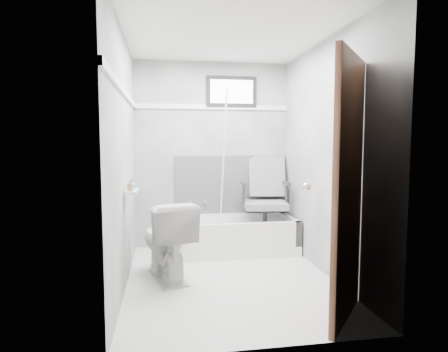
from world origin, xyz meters
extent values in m
plane|color=white|center=(0.00, 0.00, 0.00)|extent=(2.60, 2.60, 0.00)
plane|color=silver|center=(0.00, 0.00, 2.40)|extent=(2.60, 2.60, 0.00)
cube|color=slate|center=(0.00, 1.30, 1.20)|extent=(2.00, 0.02, 2.40)
cube|color=slate|center=(0.00, -1.30, 1.20)|extent=(2.00, 0.02, 2.40)
cube|color=slate|center=(-1.00, 0.00, 1.20)|extent=(0.02, 2.60, 2.40)
cube|color=slate|center=(1.00, 0.00, 1.20)|extent=(0.02, 2.60, 2.40)
imported|color=silver|center=(-0.62, 0.12, 0.39)|extent=(0.65, 0.88, 0.77)
cube|color=#4C4C4F|center=(0.25, 1.29, 0.80)|extent=(1.50, 0.02, 0.78)
cube|color=white|center=(0.00, 1.29, 1.82)|extent=(2.00, 0.02, 0.06)
cube|color=white|center=(-0.99, 0.00, 1.82)|extent=(0.02, 2.60, 0.06)
cylinder|color=white|center=(0.10, 1.06, 1.05)|extent=(0.02, 0.59, 1.87)
cube|color=silver|center=(-0.93, -0.02, 0.90)|extent=(0.10, 0.32, 0.02)
imported|color=olive|center=(-0.94, -0.10, 0.97)|extent=(0.05, 0.05, 0.10)
imported|color=teal|center=(-0.94, 0.04, 0.96)|extent=(0.11, 0.11, 0.10)
camera|label=1|loc=(-0.64, -3.58, 1.34)|focal=30.00mm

